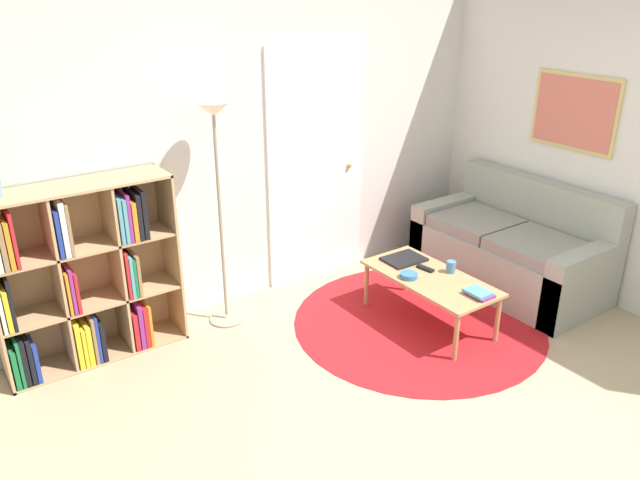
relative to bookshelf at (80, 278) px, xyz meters
The scene contains 13 objects.
ground_plane 2.68m from the bookshelf, 54.68° to the right, with size 14.00×14.00×0.00m, color tan.
wall_back 1.69m from the bookshelf, ahead, with size 7.32×0.11×2.60m.
wall_right 3.88m from the bookshelf, 14.77° to the right, with size 0.08×5.31×2.60m.
rug 2.47m from the bookshelf, 24.29° to the right, with size 1.91×1.91×0.01m.
bookshelf is the anchor object (origin of this frame).
floor_lamp 1.25m from the bookshelf, ahead, with size 0.27×0.27×1.68m.
couch 3.45m from the bookshelf, 15.86° to the right, with size 0.81×1.57×0.88m.
coffee_table 2.48m from the bookshelf, 24.22° to the right, with size 0.51×1.05×0.39m.
laptop 2.39m from the bookshelf, 16.71° to the right, with size 0.32×0.25×0.02m.
bowl 2.31m from the bookshelf, 24.01° to the right, with size 0.13×0.13×0.04m.
book_stack_on_table 2.72m from the bookshelf, 31.70° to the right, with size 0.15×0.18×0.04m.
cup 2.64m from the bookshelf, 23.41° to the right, with size 0.07×0.07×0.09m.
remote 2.48m from the bookshelf, 21.50° to the right, with size 0.07×0.15×0.02m.
Camera 1 is at (-2.34, -1.82, 2.46)m, focal length 35.00 mm.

